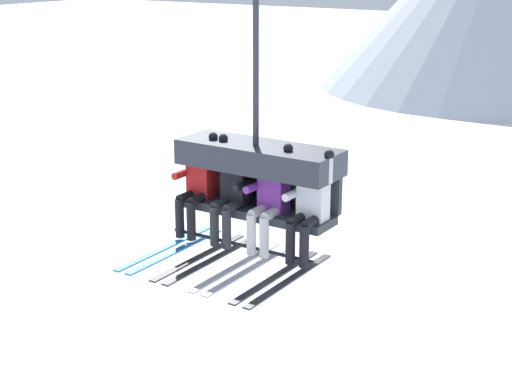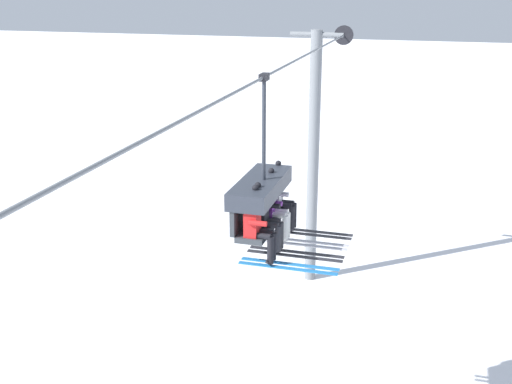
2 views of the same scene
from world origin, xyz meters
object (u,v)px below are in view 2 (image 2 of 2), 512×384
(skier_red, at_px, (259,226))
(skier_white, at_px, (282,197))
(chairlift_chair, at_px, (260,194))
(skier_black, at_px, (267,215))
(skier_purple, at_px, (275,206))
(lift_tower_far, at_px, (314,154))

(skier_red, bearing_deg, skier_white, 0.00)
(chairlift_chair, xyz_separation_m, skier_red, (-0.78, -0.21, -0.29))
(skier_black, height_order, skier_purple, same)
(skier_white, bearing_deg, lift_tower_far, 6.60)
(skier_purple, bearing_deg, skier_red, 180.00)
(skier_red, bearing_deg, skier_black, 0.00)
(lift_tower_far, distance_m, skier_purple, 8.65)
(lift_tower_far, relative_size, chairlift_chair, 2.73)
(skier_black, bearing_deg, skier_white, 0.00)
(chairlift_chair, distance_m, skier_white, 0.86)
(chairlift_chair, height_order, skier_black, chairlift_chair)
(skier_red, height_order, skier_white, same)
(chairlift_chair, xyz_separation_m, skier_white, (0.79, -0.21, -0.29))
(skier_white, bearing_deg, skier_red, 180.00)
(skier_black, xyz_separation_m, skier_purple, (0.53, 0.00, 0.00))
(skier_red, relative_size, skier_white, 1.00)
(skier_red, bearing_deg, lift_tower_far, 5.52)
(lift_tower_far, height_order, skier_white, lift_tower_far)
(lift_tower_far, bearing_deg, chairlift_chair, -175.37)
(skier_red, height_order, skier_black, same)
(skier_black, bearing_deg, lift_tower_far, 5.84)
(skier_purple, bearing_deg, skier_white, 0.00)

